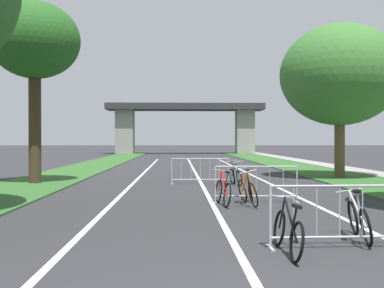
# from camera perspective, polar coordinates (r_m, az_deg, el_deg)

# --- Properties ---
(grass_verge_left) EXTENTS (3.34, 67.77, 0.05)m
(grass_verge_left) POSITION_cam_1_polar(r_m,az_deg,el_deg) (32.36, -12.11, -2.64)
(grass_verge_left) COLOR #2D5B26
(grass_verge_left) RESTS_ON ground
(grass_verge_right) EXTENTS (3.34, 67.77, 0.05)m
(grass_verge_right) POSITION_cam_1_polar(r_m,az_deg,el_deg) (32.76, 11.92, -2.60)
(grass_verge_right) COLOR #2D5B26
(grass_verge_right) RESTS_ON ground
(sidewalk_path_right) EXTENTS (1.67, 67.77, 0.08)m
(sidewalk_path_right) POSITION_cam_1_polar(r_m,az_deg,el_deg) (33.44, 16.09, -2.52)
(sidewalk_path_right) COLOR gray
(sidewalk_path_right) RESTS_ON ground
(lane_stripe_center) EXTENTS (0.14, 39.20, 0.01)m
(lane_stripe_center) POSITION_cam_1_polar(r_m,az_deg,el_deg) (23.75, 0.58, -3.82)
(lane_stripe_center) COLOR silver
(lane_stripe_center) RESTS_ON ground
(lane_stripe_right_lane) EXTENTS (0.14, 39.20, 0.01)m
(lane_stripe_right_lane) POSITION_cam_1_polar(r_m,az_deg,el_deg) (24.03, 7.29, -3.77)
(lane_stripe_right_lane) COLOR silver
(lane_stripe_right_lane) RESTS_ON ground
(lane_stripe_left_lane) EXTENTS (0.14, 39.20, 0.01)m
(lane_stripe_left_lane) POSITION_cam_1_polar(r_m,az_deg,el_deg) (23.80, -6.20, -3.81)
(lane_stripe_left_lane) COLOR silver
(lane_stripe_left_lane) RESTS_ON ground
(overpass_bridge) EXTENTS (20.07, 4.22, 6.43)m
(overpass_bridge) POSITION_cam_1_polar(r_m,az_deg,el_deg) (60.13, -0.84, 3.09)
(overpass_bridge) COLOR #2D2D30
(overpass_bridge) RESTS_ON ground
(tree_left_pine_near) EXTENTS (3.65, 3.65, 7.40)m
(tree_left_pine_near) POSITION_cam_1_polar(r_m,az_deg,el_deg) (20.37, -18.68, 11.68)
(tree_left_pine_near) COLOR #3D2D1E
(tree_left_pine_near) RESTS_ON ground
(tree_right_oak_mid) EXTENTS (5.60, 5.60, 7.24)m
(tree_right_oak_mid) POSITION_cam_1_polar(r_m,az_deg,el_deg) (23.26, 17.62, 8.03)
(tree_right_oak_mid) COLOR brown
(tree_right_oak_mid) RESTS_ON ground
(crowd_barrier_nearest) EXTENTS (2.39, 0.50, 1.05)m
(crowd_barrier_nearest) POSITION_cam_1_polar(r_m,az_deg,el_deg) (8.20, 17.60, -8.45)
(crowd_barrier_nearest) COLOR #ADADB2
(crowd_barrier_nearest) RESTS_ON ground
(crowd_barrier_second) EXTENTS (2.41, 0.57, 1.05)m
(crowd_barrier_second) POSITION_cam_1_polar(r_m,az_deg,el_deg) (13.53, 7.84, -4.90)
(crowd_barrier_second) COLOR #ADADB2
(crowd_barrier_second) RESTS_ON ground
(crowd_barrier_third) EXTENTS (2.39, 0.49, 1.05)m
(crowd_barrier_third) POSITION_cam_1_polar(r_m,az_deg,el_deg) (18.98, 1.02, -3.34)
(crowd_barrier_third) COLOR #ADADB2
(crowd_barrier_third) RESTS_ON ground
(bicycle_blue_0) EXTENTS (0.42, 1.65, 0.98)m
(bicycle_blue_0) POSITION_cam_1_polar(r_m,az_deg,el_deg) (14.10, 7.07, -5.26)
(bicycle_blue_0) COLOR black
(bicycle_blue_0) RESTS_ON ground
(bicycle_orange_1) EXTENTS (0.50, 1.66, 1.01)m
(bicycle_orange_1) POSITION_cam_1_polar(r_m,az_deg,el_deg) (12.94, 6.77, -5.76)
(bicycle_orange_1) COLOR black
(bicycle_orange_1) RESTS_ON ground
(bicycle_red_2) EXTENTS (0.51, 1.62, 0.97)m
(bicycle_red_2) POSITION_cam_1_polar(r_m,az_deg,el_deg) (12.87, 3.80, -5.82)
(bicycle_red_2) COLOR black
(bicycle_red_2) RESTS_ON ground
(bicycle_black_3) EXTENTS (0.55, 1.70, 0.89)m
(bicycle_black_3) POSITION_cam_1_polar(r_m,az_deg,el_deg) (7.58, 11.63, -10.51)
(bicycle_black_3) COLOR black
(bicycle_black_3) RESTS_ON ground
(bicycle_silver_4) EXTENTS (0.48, 1.65, 0.94)m
(bicycle_silver_4) POSITION_cam_1_polar(r_m,az_deg,el_deg) (8.91, 19.72, -8.75)
(bicycle_silver_4) COLOR black
(bicycle_silver_4) RESTS_ON ground
(bicycle_green_6) EXTENTS (0.49, 1.58, 0.98)m
(bicycle_green_6) POSITION_cam_1_polar(r_m,az_deg,el_deg) (18.65, 5.30, -3.89)
(bicycle_green_6) COLOR black
(bicycle_green_6) RESTS_ON ground
(bicycle_purple_8) EXTENTS (0.49, 1.67, 0.95)m
(bicycle_purple_8) POSITION_cam_1_polar(r_m,az_deg,el_deg) (19.48, 5.13, -3.71)
(bicycle_purple_8) COLOR black
(bicycle_purple_8) RESTS_ON ground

